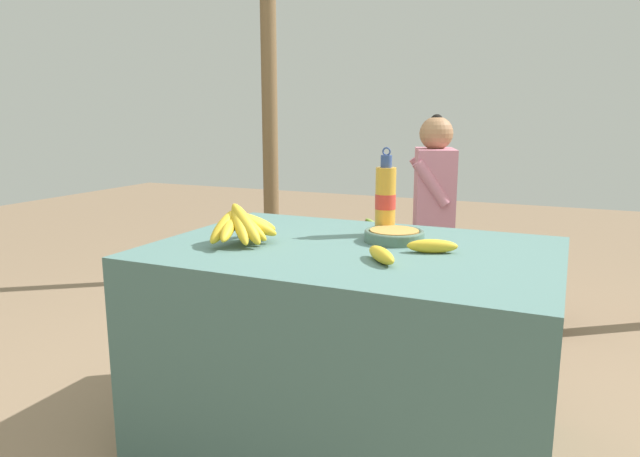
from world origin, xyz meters
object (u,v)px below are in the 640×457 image
banana_bunch_ripe (243,224)px  water_bottle (385,200)px  loose_banana_front (381,255)px  seated_vendor (425,204)px  serving_bowl (394,235)px  wooden_bench (429,255)px  banana_bunch_green (371,226)px  support_post_near (270,119)px  loose_banana_side (432,246)px

banana_bunch_ripe → water_bottle: size_ratio=0.90×
loose_banana_front → seated_vendor: seated_vendor is taller
banana_bunch_ripe → loose_banana_front: size_ratio=1.81×
serving_bowl → wooden_bench: size_ratio=0.15×
loose_banana_front → banana_bunch_green: loose_banana_front is taller
support_post_near → loose_banana_front: bearing=-53.5°
wooden_bench → seated_vendor: (-0.02, -0.05, 0.29)m
loose_banana_front → wooden_bench: bearing=97.7°
banana_bunch_green → serving_bowl: bearing=-67.8°
banana_bunch_ripe → support_post_near: size_ratio=0.13×
water_bottle → support_post_near: support_post_near is taller
serving_bowl → support_post_near: 2.20m
loose_banana_front → wooden_bench: size_ratio=0.11×
banana_bunch_ripe → serving_bowl: (0.45, 0.24, -0.05)m
serving_bowl → loose_banana_side: bearing=-35.1°
loose_banana_front → support_post_near: support_post_near is taller
banana_bunch_ripe → seated_vendor: seated_vendor is taller
wooden_bench → loose_banana_front: bearing=-82.3°
banana_bunch_ripe → banana_bunch_green: banana_bunch_ripe is taller
loose_banana_front → support_post_near: 2.45m
serving_bowl → seated_vendor: bearing=98.7°
banana_bunch_green → support_post_near: (-0.88, 0.40, 0.61)m
seated_vendor → support_post_near: 1.36m
loose_banana_side → seated_vendor: seated_vendor is taller
loose_banana_side → wooden_bench: 1.45m
banana_bunch_ripe → banana_bunch_green: size_ratio=1.13×
serving_bowl → banana_bunch_green: (-0.51, 1.26, -0.23)m
serving_bowl → loose_banana_front: loose_banana_front is taller
banana_bunch_green → support_post_near: bearing=155.5°
loose_banana_side → seated_vendor: bearing=104.5°
water_bottle → support_post_near: (-1.33, 1.56, 0.27)m
loose_banana_side → banana_bunch_green: (-0.67, 1.37, -0.23)m
banana_bunch_ripe → wooden_bench: size_ratio=0.21×
wooden_bench → support_post_near: (-1.23, 0.40, 0.75)m
banana_bunch_green → water_bottle: bearing=-68.9°
serving_bowl → banana_bunch_ripe: bearing=-151.9°
loose_banana_side → serving_bowl: bearing=144.9°
loose_banana_front → seated_vendor: bearing=98.8°
wooden_bench → support_post_near: bearing=161.9°
water_bottle → support_post_near: 2.07m
loose_banana_front → banana_bunch_green: (-0.56, 1.54, -0.23)m
seated_vendor → banana_bunch_green: bearing=-26.0°
wooden_bench → banana_bunch_green: bearing=179.8°
seated_vendor → water_bottle: bearing=78.4°
water_bottle → seated_vendor: size_ratio=0.28×
water_bottle → seated_vendor: (-0.12, 1.12, -0.18)m
wooden_bench → seated_vendor: size_ratio=1.20×
banana_bunch_green → support_post_near: 1.14m
water_bottle → loose_banana_side: water_bottle is taller
water_bottle → loose_banana_front: size_ratio=2.01×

